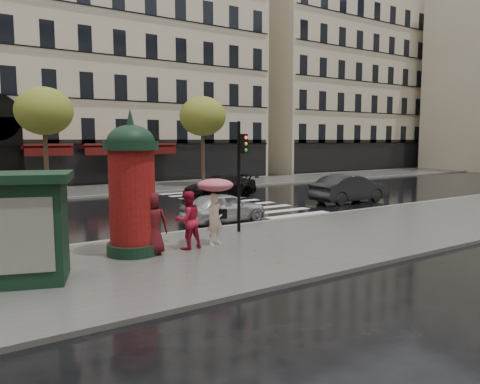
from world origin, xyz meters
TOP-DOWN VIEW (x-y plane):
  - ground at (0.00, 0.00)m, footprint 160.00×160.00m
  - near_sidewalk at (0.00, -0.50)m, footprint 90.00×7.00m
  - far_sidewalk at (0.00, 19.00)m, footprint 90.00×6.00m
  - near_kerb at (0.00, 3.00)m, footprint 90.00×0.25m
  - far_kerb at (0.00, 16.00)m, footprint 90.00×0.25m
  - zebra_crossing at (6.00, 9.60)m, footprint 3.60×11.75m
  - bldg_far_corner at (6.00, 30.00)m, footprint 26.00×14.00m
  - bldg_far_right at (34.00, 30.00)m, footprint 24.00×14.00m
  - tree_far_left at (-2.00, 18.00)m, footprint 3.40×3.40m
  - tree_far_right at (9.00, 18.00)m, footprint 3.40×3.40m
  - woman_umbrella at (-0.69, 0.42)m, footprint 1.15×1.15m
  - woman_red at (-1.69, 0.41)m, footprint 0.92×0.75m
  - man_burgundy at (-2.90, 0.35)m, footprint 1.04×0.84m
  - morris_column at (-3.33, 0.76)m, footprint 1.58×1.58m
  - traffic_light at (1.18, 1.73)m, footprint 0.29×0.39m
  - newsstand at (-6.44, -0.37)m, footprint 2.63×2.43m
  - car_silver at (2.01, 4.20)m, footprint 3.94×1.91m
  - car_darkgrey at (11.21, 5.64)m, footprint 4.72×1.67m
  - car_black at (6.46, 11.63)m, footprint 4.70×1.92m

SIDE VIEW (x-z plane):
  - ground at x=0.00m, z-range 0.00..0.00m
  - zebra_crossing at x=6.00m, z-range 0.00..0.01m
  - near_sidewalk at x=0.00m, z-range 0.00..0.12m
  - far_sidewalk at x=0.00m, z-range 0.00..0.12m
  - near_kerb at x=0.00m, z-range 0.00..0.14m
  - far_kerb at x=0.00m, z-range 0.00..0.14m
  - car_silver at x=2.01m, z-range 0.00..1.30m
  - car_black at x=6.46m, z-range 0.00..1.36m
  - car_darkgrey at x=11.21m, z-range 0.00..1.55m
  - woman_red at x=-1.69m, z-range 0.12..1.92m
  - man_burgundy at x=-2.90m, z-range 0.12..1.97m
  - newsstand at x=-6.44m, z-range 0.16..2.75m
  - woman_umbrella at x=-0.69m, z-range 0.47..2.67m
  - morris_column at x=-3.33m, z-range 0.03..4.29m
  - traffic_light at x=1.18m, z-range 0.55..4.56m
  - tree_far_left at x=-2.00m, z-range 1.85..8.49m
  - tree_far_right at x=9.00m, z-range 1.85..8.49m
  - bldg_far_corner at x=6.00m, z-range -0.14..22.76m
  - bldg_far_right at x=34.00m, z-range -0.14..22.76m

